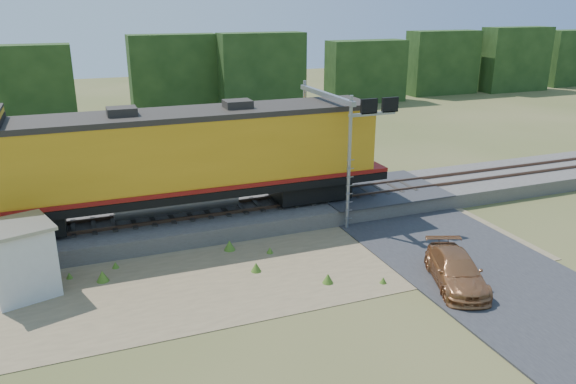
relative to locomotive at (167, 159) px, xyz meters
name	(u,v)px	position (x,y,z in m)	size (l,w,h in m)	color
ground	(302,267)	(4.49, -6.00, -3.72)	(140.00, 140.00, 0.00)	#475123
ballast	(258,212)	(4.49, 0.00, -3.32)	(70.00, 5.00, 0.80)	slate
rails	(257,204)	(4.49, 0.00, -2.84)	(70.00, 1.54, 0.16)	brown
dirt_shoulder	(254,270)	(2.49, -5.50, -3.71)	(26.00, 8.00, 0.03)	#8C7754
road	(429,236)	(11.49, -5.26, -3.64)	(7.00, 66.00, 0.86)	#38383A
tree_line_north	(158,83)	(4.49, 32.00, -0.65)	(130.00, 3.00, 6.50)	#193212
weed_clumps	(222,280)	(0.99, -5.90, -3.72)	(15.00, 6.20, 0.56)	#487120
locomotive	(167,159)	(0.00, 0.00, 0.00)	(21.72, 3.31, 5.60)	black
shed	(20,259)	(-6.46, -4.21, -2.26)	(3.05, 3.05, 2.90)	silver
signal_gantry	(337,121)	(8.60, -0.65, 1.32)	(2.65, 6.20, 6.69)	gray
car	(456,271)	(9.62, -9.72, -3.09)	(1.78, 4.38, 1.27)	#A96B3E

